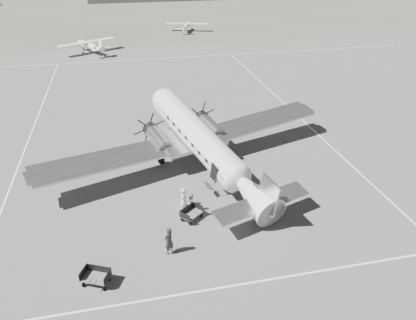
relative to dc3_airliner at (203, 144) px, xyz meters
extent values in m
plane|color=slate|center=(1.58, 0.16, -2.72)|extent=(260.00, 260.00, 0.00)
cube|color=white|center=(1.58, -13.84, -2.72)|extent=(60.00, 0.15, 0.01)
cube|color=white|center=(13.58, 0.16, -2.72)|extent=(0.15, 80.00, 0.01)
cube|color=white|center=(-16.42, 10.16, -2.72)|extent=(0.15, 60.00, 0.01)
cube|color=white|center=(1.58, 40.16, -2.72)|extent=(90.00, 0.15, 0.01)
cube|color=#676456|center=(1.58, 95.16, -2.72)|extent=(260.00, 90.00, 0.01)
imported|color=#313131|center=(-4.42, -10.09, -1.70)|extent=(0.88, 0.86, 2.05)
imported|color=#A9A9A7|center=(-2.11, -5.77, -1.92)|extent=(0.75, 0.88, 1.60)
imported|color=silver|center=(-2.60, -5.00, -1.92)|extent=(0.71, 0.89, 1.60)
camera|label=1|loc=(-6.37, -30.87, 15.58)|focal=35.00mm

